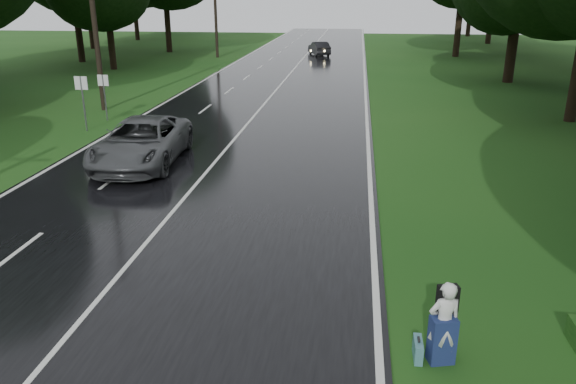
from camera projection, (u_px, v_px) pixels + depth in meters
ground at (94, 306)px, 11.46m from camera, size 160.00×160.00×0.00m
road at (259, 111)px, 30.11m from camera, size 12.00×140.00×0.04m
lane_center at (259, 110)px, 30.11m from camera, size 0.12×140.00×0.01m
grey_car at (142, 142)px, 20.60m from camera, size 3.10×6.08×1.64m
far_car at (319, 48)px, 55.89m from camera, size 2.61×4.28×1.33m
hitchhiker at (444, 325)px, 9.53m from camera, size 0.65×0.61×1.57m
suitcase at (418, 349)px, 9.79m from camera, size 0.15×0.50×0.35m
utility_pole_mid at (104, 110)px, 30.43m from camera, size 1.80×0.28×10.85m
utility_pole_far at (217, 57)px, 54.56m from camera, size 1.80×0.28×10.61m
road_sign_a at (87, 131)px, 25.86m from camera, size 0.60×0.10×2.52m
road_sign_b at (107, 120)px, 27.94m from camera, size 0.55×0.10×2.27m
tree_left_e at (114, 69)px, 46.22m from camera, size 7.81×7.81×12.20m
tree_left_f at (170, 52)px, 59.30m from camera, size 11.01×11.01×17.20m
tree_right_d at (569, 121)px, 27.77m from camera, size 9.78×9.78×15.27m
tree_right_e at (507, 82)px, 39.63m from camera, size 7.96×7.96×12.43m
tree_right_f at (455, 57)px, 55.20m from camera, size 10.81×10.81×16.88m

